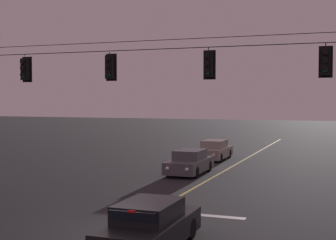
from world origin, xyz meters
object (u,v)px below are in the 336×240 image
traffic_light_right_inner (325,61)px  car_waiting_near_lane (150,226)px  traffic_light_leftmost (25,69)px  car_oncoming_trailing (214,150)px  traffic_light_centre (208,64)px  car_oncoming_lead (190,163)px  traffic_light_left_inner (110,67)px

traffic_light_right_inner → car_waiting_near_lane: bearing=-132.2°
traffic_light_leftmost → car_oncoming_trailing: bearing=75.2°
traffic_light_right_inner → traffic_light_leftmost: bearing=180.0°
traffic_light_centre → traffic_light_right_inner: (4.24, 0.00, 0.00)m
traffic_light_centre → car_waiting_near_lane: 7.11m
traffic_light_leftmost → car_oncoming_lead: size_ratio=0.28×
traffic_light_leftmost → car_waiting_near_lane: size_ratio=0.28×
traffic_light_leftmost → car_oncoming_lead: bearing=62.5°
traffic_light_right_inner → car_waiting_near_lane: 8.44m
car_oncoming_trailing → traffic_light_centre: bearing=-75.7°
car_oncoming_lead → car_oncoming_trailing: bearing=93.5°
traffic_light_leftmost → traffic_light_left_inner: 4.15m
traffic_light_centre → car_oncoming_lead: traffic_light_centre is taller
car_waiting_near_lane → traffic_light_right_inner: bearing=47.8°
traffic_light_leftmost → car_waiting_near_lane: (8.02, -5.04, -5.00)m
traffic_light_centre → car_waiting_near_lane: bearing=-93.7°
car_oncoming_trailing → car_oncoming_lead: bearing=-86.5°
car_oncoming_trailing → traffic_light_right_inner: bearing=-62.6°
car_oncoming_lead → traffic_light_right_inner: bearing=-48.8°
traffic_light_left_inner → traffic_light_leftmost: bearing=180.0°
traffic_light_right_inner → car_oncoming_trailing: (-8.33, 16.11, -5.00)m
traffic_light_left_inner → traffic_light_right_inner: same height
traffic_light_leftmost → traffic_light_centre: same height
traffic_light_right_inner → car_oncoming_trailing: size_ratio=0.28×
traffic_light_left_inner → traffic_light_centre: bearing=0.0°
traffic_light_leftmost → car_oncoming_lead: 11.32m
traffic_light_centre → car_oncoming_trailing: 17.36m
traffic_light_left_inner → car_oncoming_lead: size_ratio=0.28×
traffic_light_centre → car_oncoming_lead: (-3.66, 9.00, -5.00)m
traffic_light_left_inner → car_waiting_near_lane: traffic_light_left_inner is taller
traffic_light_right_inner → car_waiting_near_lane: (-4.57, -5.04, -5.00)m
traffic_light_right_inner → car_oncoming_trailing: 18.81m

